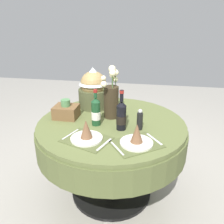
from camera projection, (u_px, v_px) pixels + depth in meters
The scene contains 10 objects.
ground at pixel (111, 191), 2.32m from camera, with size 8.00×8.00×0.00m, color #9E998E.
dining_table at pixel (111, 138), 2.09m from camera, with size 1.31×1.31×0.76m.
place_setting_left at pixel (86, 134), 1.72m from camera, with size 0.41×0.36×0.16m.
place_setting_right at pixel (137, 138), 1.66m from camera, with size 0.43×0.41×0.16m.
flower_vase at pixel (111, 97), 2.06m from camera, with size 0.15×0.25×0.47m.
wine_bottle_left at pixel (121, 115), 1.86m from camera, with size 0.08×0.08×0.33m.
wine_bottle_centre at pixel (96, 112), 1.93m from camera, with size 0.08×0.08×0.31m.
pepper_mill at pixel (140, 120), 1.87m from camera, with size 0.05×0.05×0.18m.
gift_tub_back_left at pixel (93, 87), 2.29m from camera, with size 0.30×0.30×0.40m.
woven_basket_side_left at pixel (66, 111), 2.10m from camera, with size 0.21×0.18×0.17m.
Camera 1 is at (0.33, -1.81, 1.62)m, focal length 37.24 mm.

